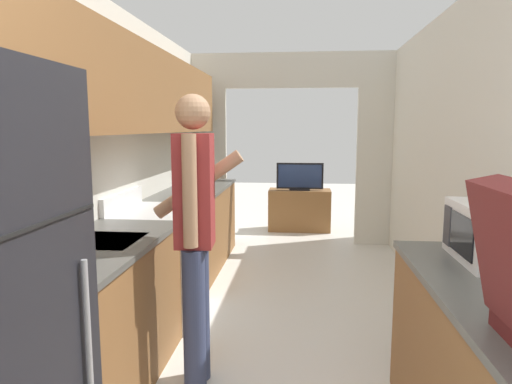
{
  "coord_description": "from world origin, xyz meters",
  "views": [
    {
      "loc": [
        0.16,
        -0.67,
        1.54
      ],
      "look_at": [
        -0.26,
        3.46,
        0.96
      ],
      "focal_mm": 32.0,
      "sensor_mm": 36.0,
      "label": 1
    }
  ],
  "objects_px": {
    "person": "(195,234)",
    "microwave": "(496,234)",
    "knife": "(183,199)",
    "range_oven": "(159,262)",
    "tv_cabinet": "(299,210)",
    "television": "(300,177)"
  },
  "relations": [
    {
      "from": "television",
      "to": "knife",
      "type": "distance_m",
      "value": 2.91
    },
    {
      "from": "microwave",
      "to": "range_oven",
      "type": "bearing_deg",
      "value": 149.84
    },
    {
      "from": "range_oven",
      "to": "television",
      "type": "height_order",
      "value": "same"
    },
    {
      "from": "person",
      "to": "microwave",
      "type": "height_order",
      "value": "person"
    },
    {
      "from": "person",
      "to": "microwave",
      "type": "relative_size",
      "value": 3.41
    },
    {
      "from": "microwave",
      "to": "tv_cabinet",
      "type": "bearing_deg",
      "value": 102.32
    },
    {
      "from": "person",
      "to": "knife",
      "type": "xyz_separation_m",
      "value": [
        -0.48,
        1.54,
        -0.04
      ]
    },
    {
      "from": "range_oven",
      "to": "television",
      "type": "xyz_separation_m",
      "value": [
        1.13,
        3.25,
        0.37
      ]
    },
    {
      "from": "person",
      "to": "range_oven",
      "type": "bearing_deg",
      "value": 24.92
    },
    {
      "from": "tv_cabinet",
      "to": "television",
      "type": "height_order",
      "value": "television"
    },
    {
      "from": "person",
      "to": "microwave",
      "type": "distance_m",
      "value": 1.58
    },
    {
      "from": "person",
      "to": "television",
      "type": "relative_size",
      "value": 2.5
    },
    {
      "from": "microwave",
      "to": "knife",
      "type": "xyz_separation_m",
      "value": [
        -2.04,
        1.76,
        -0.14
      ]
    },
    {
      "from": "range_oven",
      "to": "television",
      "type": "bearing_deg",
      "value": 70.85
    },
    {
      "from": "tv_cabinet",
      "to": "person",
      "type": "bearing_deg",
      "value": -97.67
    },
    {
      "from": "range_oven",
      "to": "knife",
      "type": "distance_m",
      "value": 0.7
    },
    {
      "from": "person",
      "to": "television",
      "type": "distance_m",
      "value": 4.28
    },
    {
      "from": "tv_cabinet",
      "to": "television",
      "type": "relative_size",
      "value": 1.33
    },
    {
      "from": "microwave",
      "to": "knife",
      "type": "distance_m",
      "value": 2.7
    },
    {
      "from": "tv_cabinet",
      "to": "microwave",
      "type": "bearing_deg",
      "value": -77.68
    },
    {
      "from": "range_oven",
      "to": "microwave",
      "type": "xyz_separation_m",
      "value": [
        2.11,
        -1.23,
        0.58
      ]
    },
    {
      "from": "knife",
      "to": "microwave",
      "type": "bearing_deg",
      "value": 4.87
    }
  ]
}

